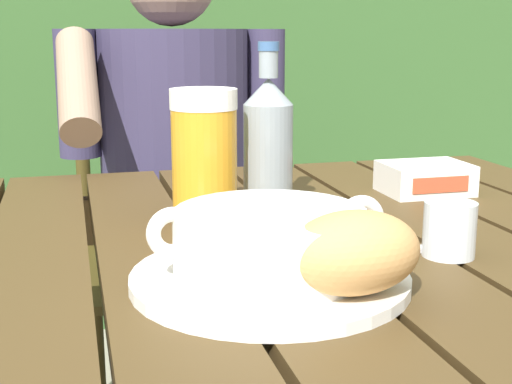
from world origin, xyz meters
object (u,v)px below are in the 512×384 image
object	(u,v)px
butter_tub	(425,178)
person_eating	(177,170)
table_knife	(368,246)
beer_bottle	(268,143)
serving_plate	(270,278)
water_glass_small	(449,229)
beer_glass	(204,157)
bread_roll	(354,252)
soup_bowl	(270,240)
chair_near_diner	(168,256)

from	to	relation	value
butter_tub	person_eating	bearing A→B (deg)	120.44
butter_tub	table_knife	bearing A→B (deg)	-129.16
beer_bottle	table_knife	world-z (taller)	beer_bottle
serving_plate	water_glass_small	bearing A→B (deg)	9.64
table_knife	beer_glass	bearing A→B (deg)	134.36
water_glass_small	table_knife	distance (m)	0.09
beer_glass	beer_bottle	world-z (taller)	beer_bottle
beer_glass	table_knife	bearing A→B (deg)	-45.64
person_eating	table_knife	size ratio (longest dim) A/B	8.68
person_eating	beer_glass	world-z (taller)	person_eating
table_knife	bread_roll	bearing A→B (deg)	-118.36
beer_glass	water_glass_small	size ratio (longest dim) A/B	2.83
beer_bottle	bread_roll	bearing A→B (deg)	-92.87
soup_bowl	water_glass_small	size ratio (longest dim) A/B	3.90
chair_near_diner	table_knife	size ratio (longest dim) A/B	6.58
serving_plate	table_knife	world-z (taller)	serving_plate
chair_near_diner	table_knife	world-z (taller)	chair_near_diner
beer_glass	butter_tub	xyz separation A→B (m)	(0.36, 0.08, -0.06)
water_glass_small	chair_near_diner	bearing A→B (deg)	100.08
bread_roll	table_knife	xyz separation A→B (m)	(0.08, 0.15, -0.05)
chair_near_diner	beer_glass	bearing A→B (deg)	-93.78
table_knife	butter_tub	bearing A→B (deg)	50.84
beer_bottle	water_glass_small	size ratio (longest dim) A/B	3.76
beer_bottle	butter_tub	world-z (taller)	beer_bottle
chair_near_diner	table_knife	xyz separation A→B (m)	(0.10, -0.97, 0.31)
serving_plate	soup_bowl	size ratio (longest dim) A/B	1.15
person_eating	bread_roll	world-z (taller)	person_eating
person_eating	beer_glass	xyz separation A→B (m)	(-0.05, -0.61, 0.13)
soup_bowl	water_glass_small	xyz separation A→B (m)	(0.21, 0.04, -0.01)
soup_bowl	butter_tub	distance (m)	0.47
chair_near_diner	bread_roll	distance (m)	1.17
chair_near_diner	beer_bottle	distance (m)	0.87
beer_glass	water_glass_small	bearing A→B (deg)	-41.46
soup_bowl	bread_roll	world-z (taller)	bread_roll
serving_plate	water_glass_small	xyz separation A→B (m)	(0.21, 0.04, 0.02)
beer_glass	butter_tub	world-z (taller)	beer_glass
bread_roll	table_knife	size ratio (longest dim) A/B	1.06
chair_near_diner	beer_glass	xyz separation A→B (m)	(-0.05, -0.81, 0.39)
bread_roll	beer_glass	xyz separation A→B (m)	(-0.08, 0.31, 0.04)
soup_bowl	beer_bottle	distance (m)	0.29
butter_tub	bread_roll	bearing A→B (deg)	-125.38
person_eating	beer_bottle	size ratio (longest dim) A/B	5.33
table_knife	person_eating	bearing A→B (deg)	97.96
chair_near_diner	butter_tub	world-z (taller)	chair_near_diner
butter_tub	soup_bowl	bearing A→B (deg)	-136.09
person_eating	beer_glass	size ratio (longest dim) A/B	7.07
chair_near_diner	bread_roll	bearing A→B (deg)	-88.80
water_glass_small	bread_roll	bearing A→B (deg)	-146.16
water_glass_small	butter_tub	distance (m)	0.31
chair_near_diner	serving_plate	distance (m)	1.09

